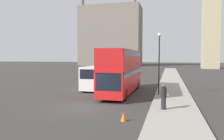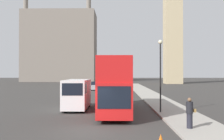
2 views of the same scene
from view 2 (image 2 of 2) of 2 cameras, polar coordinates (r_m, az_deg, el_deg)
The scene contains 9 objects.
ground_plane at distance 15.22m, azimuth -5.34°, elevation -13.63°, with size 300.00×300.00×0.00m, color #383533.
sidewalk_strip at distance 15.97m, azimuth 19.99°, elevation -12.71°, with size 3.40×120.00×0.15m.
building_block_distant at distance 100.03m, azimuth -11.68°, elevation 5.19°, with size 27.40×13.99×32.78m.
red_double_decker_bus at distance 21.71m, azimuth 0.57°, elevation -2.93°, with size 2.50×11.15×4.58m.
white_van at distance 23.53m, azimuth -7.99°, elevation -5.37°, with size 2.06×5.38×2.76m.
pedestrian at distance 15.61m, azimuth 17.34°, elevation -9.36°, with size 0.56×0.40×1.80m.
street_lamp at distance 21.26m, azimuth 11.01°, elevation 1.16°, with size 0.36×0.36×6.03m.
parked_sedan at distance 49.74m, azimuth -3.74°, elevation -3.69°, with size 1.84×4.63×1.65m.
traffic_cone at distance 12.35m, azimuth 11.08°, elevation -15.40°, with size 0.36×0.36×0.55m.
Camera 2 is at (1.58, -14.74, 3.44)m, focal length 40.00 mm.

